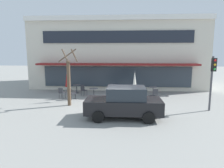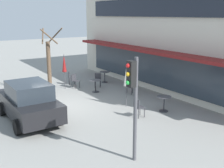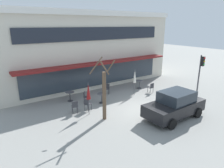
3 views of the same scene
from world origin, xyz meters
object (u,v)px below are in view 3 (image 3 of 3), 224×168
Objects in this scene: patio_umbrella_cream_folded at (88,91)px; cafe_chair_4 at (75,106)px; cafe_table_near_wall at (102,97)px; cafe_chair_2 at (151,87)px; parked_sedan at (175,105)px; traffic_light_pole at (201,68)px; street_tree at (104,93)px; cafe_table_streetside at (70,95)px; cafe_chair_1 at (107,88)px; cafe_table_by_tree at (139,83)px; cafe_chair_3 at (86,96)px; cafe_chair_0 at (87,104)px; patio_umbrella_green_folded at (135,76)px.

patio_umbrella_cream_folded is 2.47× the size of cafe_chair_4.
cafe_table_near_wall is 4.84m from cafe_chair_2.
parked_sedan reaches higher than cafe_chair_4.
traffic_light_pole reaches higher than cafe_chair_2.
street_tree is (-3.80, 2.42, 0.89)m from parked_sedan.
street_tree is (0.48, -1.15, 0.14)m from patio_umbrella_cream_folded.
cafe_table_streetside is at bearing 123.30° from parked_sedan.
cafe_table_near_wall is 0.85× the size of cafe_chair_1.
street_tree reaches higher than traffic_light_pole.
cafe_table_by_tree is 0.85× the size of cafe_chair_3.
cafe_table_near_wall is 0.85× the size of cafe_chair_0.
cafe_table_streetside is 0.85× the size of cafe_chair_1.
cafe_table_by_tree is at bearing 19.06° from patio_umbrella_cream_folded.
patio_umbrella_cream_folded is 1.27m from cafe_chair_0.
cafe_chair_4 reaches higher than cafe_table_streetside.
traffic_light_pole is (9.43, -2.49, 1.77)m from cafe_chair_0.
cafe_table_streetside is 2.41m from cafe_chair_0.
patio_umbrella_green_folded is at bearing 27.07° from street_tree.
traffic_light_pole is (9.16, -0.73, 0.53)m from street_tree.
cafe_chair_4 is at bearing 172.65° from cafe_chair_0.
cafe_table_near_wall is 1.25m from cafe_chair_3.
cafe_chair_2 is (6.61, 0.73, -1.10)m from patio_umbrella_cream_folded.
cafe_chair_1 is 2.63m from cafe_chair_3.
patio_umbrella_green_folded is 2.47× the size of cafe_chair_3.
patio_umbrella_cream_folded is at bearing -173.68° from cafe_chair_2.
patio_umbrella_cream_folded reaches higher than cafe_chair_4.
cafe_chair_3 is (-5.86, -0.33, 0.01)m from cafe_table_by_tree.
cafe_table_by_tree is at bearing -7.84° from cafe_chair_1.
patio_umbrella_cream_folded is at bearing -108.56° from cafe_chair_0.
parked_sedan is (4.27, -3.57, -0.75)m from patio_umbrella_cream_folded.
cafe_table_streetside is 2.37m from cafe_chair_4.
street_tree reaches higher than cafe_table_streetside.
cafe_chair_0 is at bearing -178.81° from cafe_chair_2.
traffic_light_pole is (10.33, -2.60, 1.77)m from cafe_chair_4.
patio_umbrella_green_folded is 4.47m from cafe_chair_3.
traffic_light_pole is at bearing -11.08° from patio_umbrella_cream_folded.
street_tree reaches higher than parked_sedan.
cafe_chair_3 is at bearing -51.10° from cafe_table_streetside.
cafe_table_near_wall is at bearing 158.40° from traffic_light_pole.
patio_umbrella_green_folded is at bearing 146.22° from traffic_light_pole.
cafe_table_by_tree is 5.87m from cafe_chair_3.
cafe_chair_3 reaches higher than cafe_table_by_tree.
cafe_table_near_wall is at bearing -44.10° from cafe_table_streetside.
cafe_table_near_wall is at bearing 34.24° from patio_umbrella_cream_folded.
cafe_chair_0 reaches higher than cafe_table_streetside.
cafe_chair_1 is 3.88m from cafe_chair_2.
patio_umbrella_green_folded is 0.57× the size of street_tree.
patio_umbrella_cream_folded is at bearing 140.11° from parked_sedan.
cafe_chair_4 is at bearing -139.76° from cafe_chair_3.
traffic_light_pole is at bearing -23.53° from cafe_chair_3.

